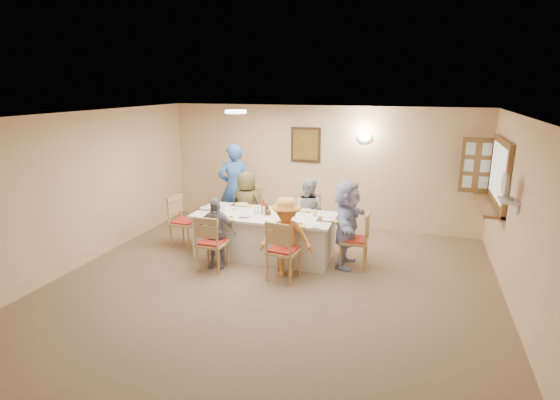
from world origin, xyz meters
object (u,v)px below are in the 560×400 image
(diner_back_left, at_px, (247,206))
(diner_right_end, at_px, (347,224))
(chair_front_right, at_px, (284,249))
(caregiver, at_px, (234,188))
(chair_left_end, at_px, (185,221))
(diner_front_left, at_px, (215,233))
(chair_front_left, at_px, (212,242))
(diner_back_right, at_px, (308,213))
(chair_back_left, at_px, (249,213))
(chair_back_right, at_px, (309,220))
(serving_hatch, at_px, (499,174))
(condiment_ketchup, at_px, (263,206))
(desk_fan, at_px, (507,189))
(diner_front_right, at_px, (286,237))
(chair_right_end, at_px, (354,239))
(dining_table, at_px, (264,235))

(diner_back_left, xyz_separation_m, diner_right_end, (2.02, -0.68, 0.05))
(chair_front_right, relative_size, caregiver, 0.54)
(chair_left_end, height_order, diner_front_left, diner_front_left)
(chair_front_left, distance_m, diner_back_right, 1.91)
(chair_left_end, bearing_deg, chair_back_left, -44.36)
(chair_back_right, xyz_separation_m, diner_front_left, (-1.20, -1.48, 0.12))
(serving_hatch, distance_m, chair_back_right, 3.28)
(condiment_ketchup, bearing_deg, chair_back_left, 127.26)
(desk_fan, distance_m, diner_back_left, 4.44)
(chair_back_left, distance_m, chair_left_end, 1.24)
(chair_back_right, distance_m, diner_front_left, 1.91)
(diner_back_left, xyz_separation_m, condiment_ketchup, (0.57, -0.63, 0.21))
(diner_back_left, bearing_deg, diner_back_right, -173.66)
(chair_back_left, height_order, diner_back_right, diner_back_right)
(diner_back_left, height_order, diner_front_left, diner_back_left)
(serving_hatch, relative_size, desk_fan, 5.00)
(chair_back_right, height_order, condiment_ketchup, condiment_ketchup)
(chair_front_left, xyz_separation_m, chair_left_end, (-0.95, 0.80, 0.01))
(chair_front_left, bearing_deg, diner_front_right, -174.11)
(chair_front_left, relative_size, diner_back_right, 0.73)
(chair_back_left, height_order, chair_left_end, chair_back_left)
(chair_left_end, relative_size, diner_front_right, 0.76)
(desk_fan, distance_m, diner_front_left, 4.32)
(chair_back_right, xyz_separation_m, diner_front_right, (0.00, -1.48, 0.17))
(desk_fan, relative_size, chair_left_end, 0.31)
(diner_front_right, bearing_deg, diner_front_left, 169.77)
(diner_front_right, xyz_separation_m, caregiver, (-1.65, 1.83, 0.26))
(desk_fan, relative_size, chair_front_right, 0.31)
(chair_front_right, bearing_deg, chair_back_right, -82.43)
(chair_right_end, distance_m, caregiver, 2.87)
(diner_back_right, bearing_deg, diner_front_left, 59.64)
(diner_front_left, relative_size, condiment_ketchup, 4.85)
(dining_table, relative_size, diner_right_end, 1.68)
(dining_table, bearing_deg, desk_fan, -6.63)
(chair_left_end, distance_m, chair_right_end, 3.10)
(chair_back_right, xyz_separation_m, chair_left_end, (-2.15, -0.80, 0.01))
(chair_back_left, relative_size, diner_back_right, 0.76)
(chair_right_end, height_order, diner_back_left, diner_back_left)
(chair_front_right, distance_m, diner_front_left, 1.21)
(chair_back_left, relative_size, diner_back_left, 0.73)
(chair_right_end, xyz_separation_m, diner_front_right, (-0.95, -0.68, 0.16))
(diner_front_left, distance_m, caregiver, 1.91)
(diner_back_left, bearing_deg, diner_front_left, 96.34)
(serving_hatch, bearing_deg, chair_back_left, -178.26)
(desk_fan, xyz_separation_m, diner_front_right, (-3.01, -0.26, -0.92))
(chair_front_right, bearing_deg, diner_back_left, -43.39)
(diner_front_left, xyz_separation_m, diner_right_end, (2.02, 0.68, 0.13))
(dining_table, xyz_separation_m, caregiver, (-1.05, 1.15, 0.51))
(serving_hatch, distance_m, chair_left_end, 5.44)
(chair_front_left, height_order, diner_back_right, diner_back_right)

